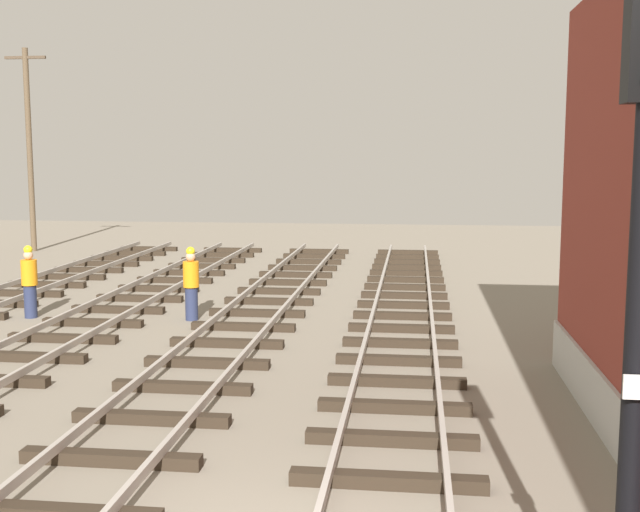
% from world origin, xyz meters
% --- Properties ---
extents(utility_pole_far, '(1.80, 0.24, 8.63)m').
position_xyz_m(utility_pole_far, '(-15.09, 24.91, 4.51)').
color(utility_pole_far, brown).
rests_on(utility_pole_far, ground).
extents(track_worker_foreground, '(0.40, 0.40, 1.87)m').
position_xyz_m(track_worker_foreground, '(-4.23, 11.73, 0.93)').
color(track_worker_foreground, '#262D4C').
rests_on(track_worker_foreground, ground).
extents(track_worker_distant, '(0.40, 0.40, 1.87)m').
position_xyz_m(track_worker_distant, '(-8.42, 11.52, 0.93)').
color(track_worker_distant, '#262D4C').
rests_on(track_worker_distant, ground).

